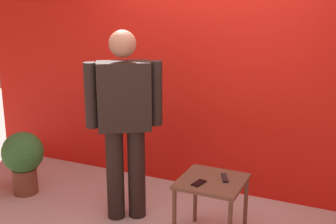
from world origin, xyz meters
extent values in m
cube|color=red|center=(0.00, 1.27, 1.31)|extent=(5.78, 0.12, 2.62)
cylinder|color=black|center=(-0.53, 0.21, 0.44)|extent=(0.23, 0.23, 0.89)
cylinder|color=black|center=(-0.36, 0.32, 0.44)|extent=(0.23, 0.23, 0.89)
cube|color=black|center=(-0.45, 0.26, 1.20)|extent=(0.53, 0.46, 0.63)
cube|color=red|center=(-0.51, 0.37, 1.23)|extent=(0.12, 0.08, 0.53)
cube|color=silver|center=(-0.52, 0.38, 1.21)|extent=(0.04, 0.03, 0.48)
cylinder|color=black|center=(-0.69, 0.10, 1.22)|extent=(0.16, 0.16, 0.60)
cylinder|color=black|center=(-0.20, 0.42, 1.22)|extent=(0.16, 0.16, 0.60)
sphere|color=#A87A5B|center=(-0.45, 0.26, 1.68)|extent=(0.24, 0.24, 0.24)
cube|color=brown|center=(0.43, 0.21, 0.55)|extent=(0.55, 0.55, 0.03)
cylinder|color=brown|center=(0.19, -0.03, 0.27)|extent=(0.04, 0.04, 0.54)
cylinder|color=brown|center=(0.19, 0.45, 0.27)|extent=(0.04, 0.04, 0.54)
cylinder|color=brown|center=(0.68, 0.45, 0.27)|extent=(0.04, 0.04, 0.54)
cube|color=black|center=(0.36, 0.09, 0.57)|extent=(0.10, 0.16, 0.01)
cube|color=black|center=(0.53, 0.27, 0.58)|extent=(0.11, 0.17, 0.02)
cylinder|color=brown|center=(-1.70, 0.26, 0.14)|extent=(0.26, 0.26, 0.28)
sphere|color=#2D7233|center=(-1.70, 0.26, 0.47)|extent=(0.44, 0.44, 0.44)
camera|label=1|loc=(1.56, -3.13, 2.12)|focal=47.51mm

